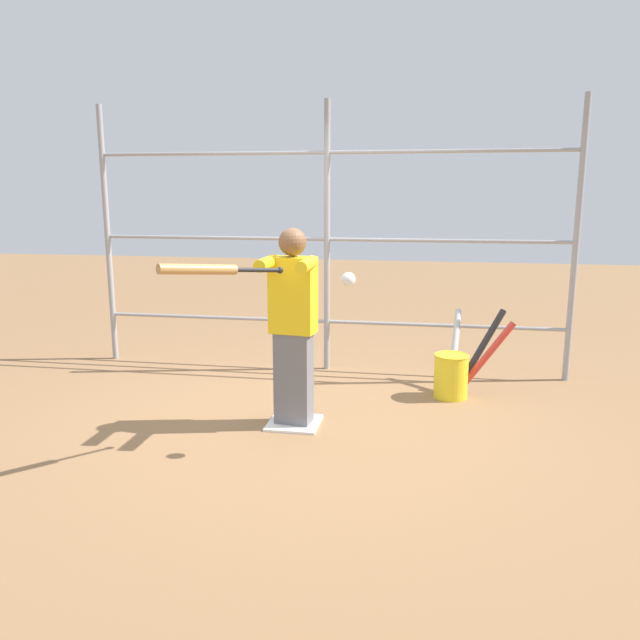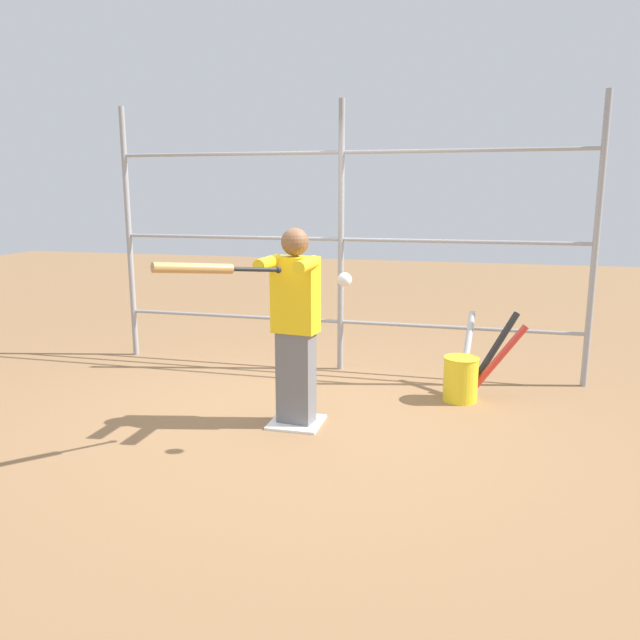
% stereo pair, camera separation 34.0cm
% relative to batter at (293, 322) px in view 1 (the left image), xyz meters
% --- Properties ---
extents(ground_plane, '(24.00, 24.00, 0.00)m').
position_rel_batter_xyz_m(ground_plane, '(0.00, -0.02, -0.83)').
color(ground_plane, olive).
extents(home_plate, '(0.40, 0.40, 0.02)m').
position_rel_batter_xyz_m(home_plate, '(0.00, -0.02, -0.82)').
color(home_plate, white).
rests_on(home_plate, ground).
extents(fence_backstop, '(4.75, 0.06, 2.66)m').
position_rel_batter_xyz_m(fence_backstop, '(0.00, -1.62, 0.50)').
color(fence_backstop, '#939399').
rests_on(fence_backstop, ground).
extents(batter, '(0.39, 0.55, 1.53)m').
position_rel_batter_xyz_m(batter, '(0.00, 0.00, 0.00)').
color(batter, slate).
rests_on(batter, ground).
extents(baseball_bat_swinging, '(0.63, 0.72, 0.13)m').
position_rel_batter_xyz_m(baseball_bat_swinging, '(0.36, 0.81, 0.49)').
color(baseball_bat_swinging, black).
extents(softball_in_flight, '(0.10, 0.10, 0.10)m').
position_rel_batter_xyz_m(softball_in_flight, '(-0.48, 0.45, 0.40)').
color(softball_in_flight, white).
extents(bat_bucket, '(0.70, 0.79, 0.76)m').
position_rel_batter_xyz_m(bat_bucket, '(-1.27, -0.94, -0.59)').
color(bat_bucket, yellow).
rests_on(bat_bucket, ground).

